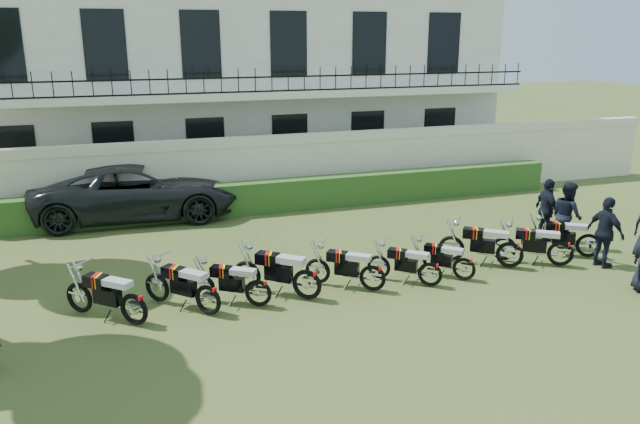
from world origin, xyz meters
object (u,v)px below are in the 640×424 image
object	(u,v)px
motorcycle_6	(464,263)
suv	(137,191)
motorcycle_1	(208,293)
motorcycle_5	(430,269)
motorcycle_7	(510,248)
officer_5	(547,210)
motorcycle_4	(373,272)
officer_4	(567,215)
officer_2	(606,232)
motorcycle_8	(561,248)
motorcycle_0	(133,302)
motorcycle_2	(258,287)
motorcycle_3	(307,277)
motorcycle_9	(589,240)

from	to	relation	value
motorcycle_6	suv	size ratio (longest dim) A/B	0.21
motorcycle_1	motorcycle_5	xyz separation A→B (m)	(4.91, -0.08, -0.05)
motorcycle_6	motorcycle_7	size ratio (longest dim) A/B	0.75
motorcycle_6	officer_5	bearing A→B (deg)	-17.96
motorcycle_4	officer_4	xyz separation A→B (m)	(5.99, 1.16, 0.42)
motorcycle_6	officer_4	xyz separation A→B (m)	(3.76, 1.23, 0.47)
motorcycle_6	officer_2	distance (m)	3.70
motorcycle_7	motorcycle_8	world-z (taller)	motorcycle_7
officer_4	officer_5	xyz separation A→B (m)	(-0.13, 0.66, -0.03)
motorcycle_0	officer_5	size ratio (longest dim) A/B	0.91
officer_2	officer_5	world-z (taller)	officer_2
motorcycle_8	officer_4	world-z (taller)	officer_4
motorcycle_2	motorcycle_8	size ratio (longest dim) A/B	0.97
motorcycle_3	motorcycle_8	world-z (taller)	motorcycle_3
motorcycle_1	motorcycle_5	distance (m)	4.91
motorcycle_8	suv	size ratio (longest dim) A/B	0.27
motorcycle_9	officer_2	world-z (taller)	officer_2
motorcycle_9	officer_4	xyz separation A→B (m)	(-0.00, 0.88, 0.41)
motorcycle_7	motorcycle_0	bearing A→B (deg)	130.17
motorcycle_4	officer_5	xyz separation A→B (m)	(5.86, 1.81, 0.39)
suv	officer_4	distance (m)	12.37
motorcycle_3	officer_5	bearing A→B (deg)	-36.18
motorcycle_0	suv	xyz separation A→B (m)	(0.41, 7.63, 0.34)
motorcycle_4	motorcycle_5	distance (m)	1.33
motorcycle_4	officer_4	distance (m)	6.12
motorcycle_6	officer_2	size ratio (longest dim) A/B	0.72
motorcycle_0	officer_4	distance (m)	11.09
motorcycle_7	motorcycle_8	size ratio (longest dim) A/B	1.02
motorcycle_1	officer_2	size ratio (longest dim) A/B	0.86
motorcycle_4	motorcycle_9	world-z (taller)	motorcycle_9
motorcycle_0	officer_2	bearing A→B (deg)	-49.11
motorcycle_5	motorcycle_7	distance (m)	2.40
motorcycle_0	motorcycle_7	distance (m)	8.71
motorcycle_3	motorcycle_5	bearing A→B (deg)	-53.33
suv	officer_5	size ratio (longest dim) A/B	3.53
motorcycle_1	officer_4	size ratio (longest dim) A/B	0.84
officer_2	motorcycle_3	bearing A→B (deg)	80.06
motorcycle_7	officer_2	bearing A→B (deg)	-67.29
motorcycle_1	officer_5	bearing A→B (deg)	-31.94
officer_2	motorcycle_6	bearing A→B (deg)	78.74
motorcycle_0	motorcycle_6	xyz separation A→B (m)	(7.25, 0.02, -0.09)
officer_4	motorcycle_3	bearing A→B (deg)	109.38
motorcycle_8	officer_5	bearing A→B (deg)	7.68
motorcycle_4	officer_2	world-z (taller)	officer_2
motorcycle_7	suv	size ratio (longest dim) A/B	0.27
motorcycle_0	suv	bearing A→B (deg)	38.97
motorcycle_8	officer_2	xyz separation A→B (m)	(0.98, -0.31, 0.39)
motorcycle_2	motorcycle_9	xyz separation A→B (m)	(8.55, 0.28, 0.03)
motorcycle_4	officer_2	bearing A→B (deg)	-55.48
motorcycle_1	motorcycle_4	distance (m)	3.59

